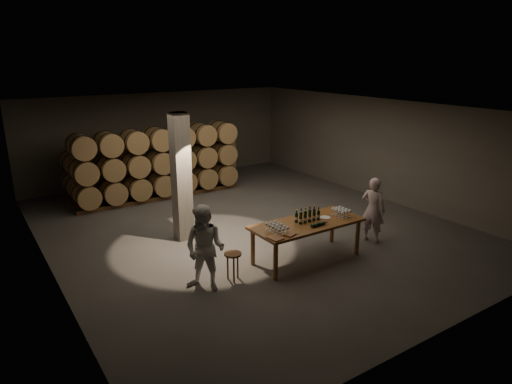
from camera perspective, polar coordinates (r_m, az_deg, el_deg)
room at (r=11.37m, az=-9.33°, el=1.78°), size 12.00×12.00×12.00m
tasting_table at (r=10.34m, az=6.40°, el=-4.33°), size 2.60×1.10×0.90m
barrel_stack_back at (r=16.51m, az=-12.55°, el=3.54°), size 6.26×0.95×1.57m
barrel_stack_front at (r=15.01m, az=-12.07°, el=3.71°), size 5.48×0.95×2.31m
bottle_cluster at (r=10.36m, az=6.46°, el=-3.04°), size 0.60×0.23×0.30m
lying_bottles at (r=10.10m, az=7.80°, el=-4.05°), size 0.45×0.08×0.08m
glass_cluster_left at (r=9.70m, az=2.65°, el=-4.31°), size 0.30×0.52×0.16m
glass_cluster_right at (r=10.79m, az=10.63°, el=-2.28°), size 0.31×0.42×0.18m
plate at (r=10.63m, az=8.65°, el=-3.17°), size 0.25×0.25×0.01m
notebook_near at (r=9.56m, az=4.24°, el=-5.32°), size 0.28×0.25×0.03m
notebook_corner at (r=9.37m, az=2.41°, el=-5.77°), size 0.28×0.34×0.03m
pen at (r=9.59m, az=5.09°, el=-5.33°), size 0.13×0.02×0.01m
stool at (r=9.49m, az=-2.91°, el=-8.24°), size 0.36×0.36×0.60m
person_man at (r=11.65m, az=14.42°, el=-2.17°), size 0.60×0.71×1.65m
person_woman at (r=9.04m, az=-6.39°, el=-7.02°), size 1.04×1.08×1.75m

